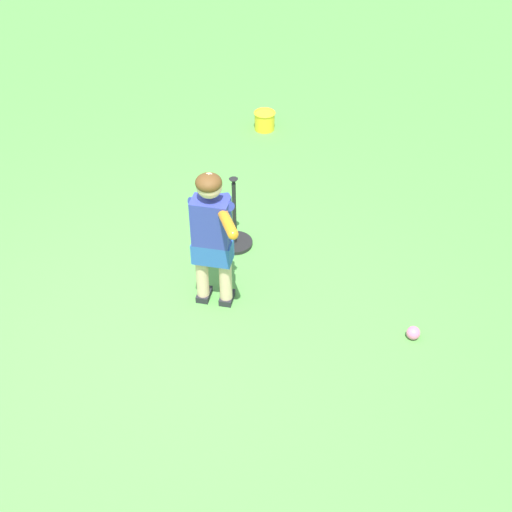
{
  "coord_description": "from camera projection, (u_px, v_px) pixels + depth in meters",
  "views": [
    {
      "loc": [
        3.07,
        1.07,
        3.46
      ],
      "look_at": [
        -0.56,
        0.57,
        0.45
      ],
      "focal_mm": 49.05,
      "sensor_mm": 36.0,
      "label": 1
    }
  ],
  "objects": [
    {
      "name": "ground_plane",
      "position": [
        160.0,
        354.0,
        4.66
      ],
      "size": [
        40.0,
        40.0,
        0.0
      ],
      "primitive_type": "plane",
      "color": "#519942"
    },
    {
      "name": "child_batter",
      "position": [
        212.0,
        229.0,
        4.65
      ],
      "size": [
        0.59,
        0.4,
        1.08
      ],
      "color": "#232328",
      "rests_on": "ground"
    },
    {
      "name": "play_ball_behind_batter",
      "position": [
        413.0,
        333.0,
        4.74
      ],
      "size": [
        0.09,
        0.09,
        0.09
      ],
      "primitive_type": "sphere",
      "color": "pink",
      "rests_on": "ground"
    },
    {
      "name": "batting_tee",
      "position": [
        235.0,
        234.0,
        5.5
      ],
      "size": [
        0.28,
        0.28,
        0.62
      ],
      "color": "black",
      "rests_on": "ground"
    },
    {
      "name": "toy_bucket",
      "position": [
        265.0,
        120.0,
        6.94
      ],
      "size": [
        0.22,
        0.22,
        0.19
      ],
      "color": "yellow",
      "rests_on": "ground"
    }
  ]
}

